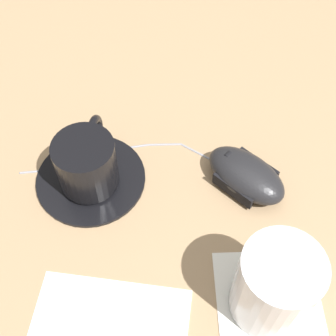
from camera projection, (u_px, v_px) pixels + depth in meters
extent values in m
plane|color=#9E7F5B|center=(189.00, 258.00, 0.53)|extent=(3.00, 3.00, 0.00)
cylinder|color=black|center=(91.00, 178.00, 0.59)|extent=(0.14, 0.14, 0.01)
cylinder|color=black|center=(87.00, 164.00, 0.55)|extent=(0.07, 0.07, 0.07)
torus|color=black|center=(95.00, 135.00, 0.57)|extent=(0.02, 0.05, 0.05)
ellipsoid|color=black|center=(247.00, 175.00, 0.57)|extent=(0.12, 0.11, 0.04)
cylinder|color=black|center=(229.00, 157.00, 0.57)|extent=(0.01, 0.01, 0.01)
cube|color=black|center=(233.00, 191.00, 0.56)|extent=(0.05, 0.04, 0.02)
cube|color=black|center=(259.00, 164.00, 0.59)|extent=(0.05, 0.04, 0.02)
cylinder|color=gray|center=(196.00, 151.00, 0.61)|extent=(0.04, 0.03, 0.00)
cylinder|color=gray|center=(165.00, 144.00, 0.62)|extent=(0.04, 0.00, 0.00)
cylinder|color=gray|center=(133.00, 146.00, 0.62)|extent=(0.04, 0.01, 0.00)
cylinder|color=gray|center=(100.00, 150.00, 0.61)|extent=(0.04, 0.01, 0.00)
cylinder|color=gray|center=(69.00, 160.00, 0.61)|extent=(0.04, 0.03, 0.00)
cylinder|color=gray|center=(38.00, 170.00, 0.60)|extent=(0.04, 0.01, 0.00)
sphere|color=gray|center=(210.00, 158.00, 0.61)|extent=(0.00, 0.00, 0.00)
sphere|color=gray|center=(182.00, 144.00, 0.62)|extent=(0.00, 0.00, 0.00)
sphere|color=gray|center=(149.00, 144.00, 0.62)|extent=(0.00, 0.00, 0.00)
sphere|color=gray|center=(117.00, 149.00, 0.62)|extent=(0.00, 0.00, 0.00)
sphere|color=gray|center=(84.00, 152.00, 0.61)|extent=(0.00, 0.00, 0.00)
sphere|color=gray|center=(55.00, 169.00, 0.60)|extent=(0.00, 0.00, 0.00)
sphere|color=gray|center=(21.00, 172.00, 0.60)|extent=(0.00, 0.00, 0.00)
cube|color=silver|center=(269.00, 300.00, 0.50)|extent=(0.12, 0.12, 0.00)
cylinder|color=silver|center=(276.00, 286.00, 0.46)|extent=(0.08, 0.08, 0.10)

